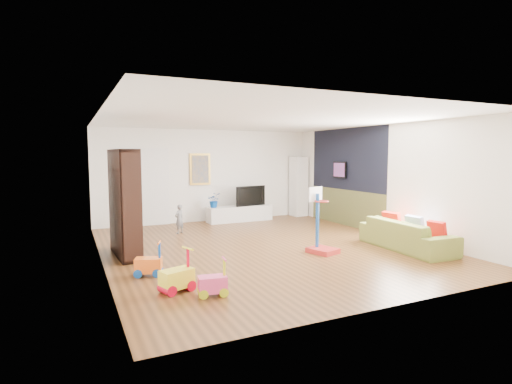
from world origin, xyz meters
name	(u,v)px	position (x,y,z in m)	size (l,w,h in m)	color
floor	(264,247)	(0.00, 0.00, 0.00)	(6.50, 7.50, 0.00)	brown
ceiling	(264,120)	(0.00, 0.00, 2.70)	(6.50, 7.50, 0.00)	white
wall_back	(208,176)	(0.00, 3.75, 1.35)	(6.50, 0.00, 2.70)	white
wall_front	(395,204)	(0.00, -3.75, 1.35)	(6.50, 0.00, 2.70)	white
wall_left	(100,190)	(-3.25, 0.00, 1.35)	(0.00, 7.50, 2.70)	beige
wall_right	(382,180)	(3.25, 0.00, 1.35)	(0.00, 7.50, 2.70)	silver
navy_accent	(346,159)	(3.23, 1.40, 1.85)	(0.01, 3.20, 1.70)	black
olive_wainscot	(345,207)	(3.23, 1.40, 0.50)	(0.01, 3.20, 1.00)	brown
doorway	(143,188)	(-1.90, 3.71, 1.05)	(1.45, 0.06, 2.10)	white
painting_back	(200,169)	(-0.25, 3.71, 1.55)	(0.62, 0.06, 0.92)	gold
artwork_right	(340,170)	(3.17, 1.60, 1.55)	(0.04, 0.56, 0.46)	#7F3F8C
media_console	(240,214)	(0.82, 3.29, 0.23)	(1.96, 0.49, 0.46)	silver
tall_cabinet	(299,186)	(2.96, 3.46, 0.95)	(0.44, 0.44, 1.91)	white
bookshelf	(124,203)	(-2.79, 0.48, 1.04)	(0.37, 1.42, 2.08)	black
sofa	(406,235)	(2.60, -1.47, 0.31)	(2.12, 0.83, 0.62)	olive
basketball_hoop	(323,220)	(0.83, -0.99, 0.67)	(0.46, 0.56, 1.33)	red
ride_on_yellow	(177,271)	(-2.39, -2.00, 0.31)	(0.46, 0.29, 0.62)	yellow
ride_on_orange	(148,259)	(-2.62, -1.05, 0.28)	(0.42, 0.26, 0.56)	orange
ride_on_pink	(212,278)	(-1.98, -2.37, 0.26)	(0.39, 0.24, 0.53)	#FA498E
child	(179,219)	(-1.27, 2.22, 0.37)	(0.27, 0.18, 0.73)	slate
tv	(249,196)	(1.12, 3.29, 0.75)	(1.03, 0.14, 0.59)	black
vase_plant	(214,200)	(0.02, 3.28, 0.67)	(0.38, 0.33, 0.43)	#07419C
pillow_left	(437,230)	(2.78, -2.07, 0.49)	(0.10, 0.37, 0.37)	red
pillow_center	(415,225)	(2.84, -1.46, 0.49)	(0.11, 0.41, 0.41)	white
pillow_right	(392,221)	(2.80, -0.82, 0.49)	(0.11, 0.41, 0.41)	red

